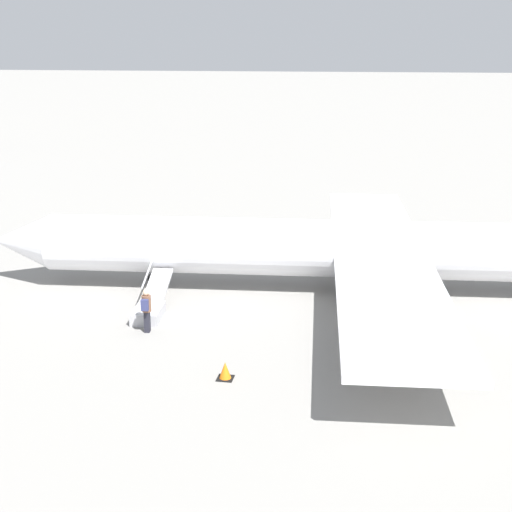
# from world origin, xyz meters

# --- Properties ---
(ground_plane) EXTENTS (600.00, 600.00, 0.00)m
(ground_plane) POSITION_xyz_m (0.00, 0.00, 0.00)
(ground_plane) COLOR gray
(airplane_main) EXTENTS (33.78, 25.95, 6.77)m
(airplane_main) POSITION_xyz_m (-0.98, -0.09, 2.02)
(airplane_main) COLOR silver
(airplane_main) RESTS_ON ground
(boarding_stairs) EXTENTS (1.39, 4.09, 1.69)m
(boarding_stairs) POSITION_xyz_m (7.87, 4.56, 0.37)
(boarding_stairs) COLOR #B2B2B7
(boarding_stairs) RESTS_ON ground
(passenger) EXTENTS (0.36, 0.55, 1.74)m
(passenger) POSITION_xyz_m (7.43, 6.29, 1.00)
(passenger) COLOR #23232D
(passenger) RESTS_ON ground
(traffic_cone_near_stairs) EXTENTS (0.55, 0.55, 0.60)m
(traffic_cone_near_stairs) POSITION_xyz_m (3.55, 9.72, 0.28)
(traffic_cone_near_stairs) COLOR black
(traffic_cone_near_stairs) RESTS_ON ground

